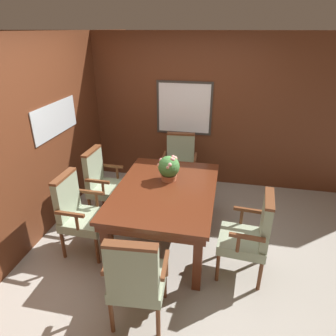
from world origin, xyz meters
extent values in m
plane|color=#A39E93|center=(0.00, 0.00, 0.00)|extent=(14.00, 14.00, 0.00)
cube|color=#5B2D19|center=(0.00, 1.92, 1.23)|extent=(7.20, 0.06, 2.45)
cube|color=white|center=(-0.02, 1.88, 1.29)|extent=(0.84, 0.01, 0.80)
cube|color=#38332D|center=(-0.02, 1.88, 1.71)|extent=(0.91, 0.02, 0.04)
cube|color=#38332D|center=(-0.02, 1.88, 0.87)|extent=(0.91, 0.02, 0.03)
cube|color=#38332D|center=(-0.46, 1.88, 1.29)|extent=(0.04, 0.02, 0.80)
cube|color=#38332D|center=(0.41, 1.88, 1.29)|extent=(0.04, 0.02, 0.80)
cube|color=#5B2D19|center=(-1.58, 0.00, 1.23)|extent=(0.06, 7.20, 2.45)
cube|color=#B2BCC1|center=(-1.54, 0.56, 1.39)|extent=(0.01, 1.01, 0.43)
cube|color=#562614|center=(-0.45, -0.57, 0.35)|extent=(0.09, 0.09, 0.70)
cube|color=#562614|center=(0.52, -0.57, 0.35)|extent=(0.09, 0.09, 0.70)
cube|color=#562614|center=(-0.45, 0.87, 0.35)|extent=(0.09, 0.09, 0.70)
cube|color=#562614|center=(0.52, 0.87, 0.35)|extent=(0.09, 0.09, 0.70)
cube|color=#562614|center=(0.03, 0.15, 0.65)|extent=(1.12, 1.60, 0.09)
cube|color=#562614|center=(0.03, 0.15, 0.72)|extent=(1.18, 1.66, 0.04)
cylinder|color=brown|center=(-0.64, -0.44, 0.18)|extent=(0.04, 0.04, 0.36)
cylinder|color=brown|center=(-0.63, -0.02, 0.18)|extent=(0.04, 0.04, 0.36)
cylinder|color=brown|center=(-1.07, -0.43, 0.18)|extent=(0.04, 0.04, 0.36)
cylinder|color=brown|center=(-1.06, -0.01, 0.18)|extent=(0.04, 0.04, 0.36)
cube|color=#93A384|center=(-0.85, -0.23, 0.41)|extent=(0.50, 0.48, 0.11)
cube|color=#93A384|center=(-1.05, -0.22, 0.72)|extent=(0.09, 0.44, 0.49)
cube|color=brown|center=(-1.05, -0.22, 0.98)|extent=(0.10, 0.44, 0.03)
cylinder|color=brown|center=(-0.82, -0.47, 0.56)|extent=(0.04, 0.04, 0.19)
cube|color=brown|center=(-0.89, -0.47, 0.66)|extent=(0.34, 0.04, 0.04)
cylinder|color=brown|center=(-0.81, 0.02, 0.56)|extent=(0.04, 0.04, 0.19)
cube|color=brown|center=(-0.88, 0.02, 0.66)|extent=(0.34, 0.04, 0.04)
cylinder|color=brown|center=(0.22, -0.76, 0.18)|extent=(0.04, 0.04, 0.36)
cylinder|color=brown|center=(-0.19, -0.79, 0.18)|extent=(0.04, 0.04, 0.36)
cylinder|color=brown|center=(0.26, -1.19, 0.18)|extent=(0.04, 0.04, 0.36)
cylinder|color=brown|center=(-0.16, -1.22, 0.18)|extent=(0.04, 0.04, 0.36)
cube|color=#93A384|center=(0.03, -0.99, 0.41)|extent=(0.51, 0.53, 0.11)
cube|color=#93A384|center=(0.05, -1.19, 0.72)|extent=(0.44, 0.12, 0.49)
cube|color=brown|center=(0.05, -1.19, 0.98)|extent=(0.44, 0.12, 0.03)
cylinder|color=brown|center=(0.27, -0.93, 0.56)|extent=(0.04, 0.04, 0.19)
cube|color=brown|center=(0.28, -1.01, 0.66)|extent=(0.06, 0.35, 0.04)
cylinder|color=brown|center=(-0.21, -0.97, 0.56)|extent=(0.04, 0.04, 0.19)
cube|color=brown|center=(-0.21, -1.05, 0.66)|extent=(0.06, 0.35, 0.04)
cylinder|color=brown|center=(-0.66, 0.33, 0.18)|extent=(0.04, 0.04, 0.36)
cylinder|color=brown|center=(-0.65, 0.75, 0.18)|extent=(0.04, 0.04, 0.36)
cylinder|color=brown|center=(-1.09, 0.35, 0.18)|extent=(0.04, 0.04, 0.36)
cylinder|color=brown|center=(-1.08, 0.76, 0.18)|extent=(0.04, 0.04, 0.36)
cube|color=#93A384|center=(-0.87, 0.55, 0.41)|extent=(0.51, 0.49, 0.11)
cube|color=#93A384|center=(-1.07, 0.55, 0.72)|extent=(0.09, 0.44, 0.49)
cube|color=brown|center=(-1.07, 0.55, 0.98)|extent=(0.10, 0.44, 0.03)
cylinder|color=brown|center=(-0.84, 0.30, 0.56)|extent=(0.04, 0.04, 0.19)
cube|color=brown|center=(-0.91, 0.30, 0.66)|extent=(0.34, 0.05, 0.04)
cylinder|color=brown|center=(-0.82, 0.79, 0.56)|extent=(0.04, 0.04, 0.19)
cube|color=brown|center=(-0.90, 0.79, 0.66)|extent=(0.34, 0.05, 0.04)
cylinder|color=brown|center=(0.76, -0.02, 0.18)|extent=(0.04, 0.04, 0.36)
cylinder|color=brown|center=(0.72, -0.43, 0.18)|extent=(0.04, 0.04, 0.36)
cylinder|color=brown|center=(1.19, -0.05, 0.18)|extent=(0.04, 0.04, 0.36)
cylinder|color=brown|center=(1.15, -0.46, 0.18)|extent=(0.04, 0.04, 0.36)
cube|color=#93A384|center=(0.95, -0.24, 0.41)|extent=(0.53, 0.51, 0.11)
cube|color=#93A384|center=(1.16, -0.26, 0.72)|extent=(0.12, 0.44, 0.49)
cube|color=brown|center=(1.16, -0.26, 0.98)|extent=(0.12, 0.44, 0.03)
cylinder|color=brown|center=(0.94, 0.01, 0.56)|extent=(0.04, 0.04, 0.19)
cube|color=brown|center=(1.01, 0.00, 0.66)|extent=(0.35, 0.06, 0.04)
cylinder|color=brown|center=(0.90, -0.48, 0.56)|extent=(0.04, 0.04, 0.19)
cube|color=brown|center=(0.97, -0.49, 0.66)|extent=(0.35, 0.06, 0.04)
cylinder|color=brown|center=(-0.18, 1.07, 0.18)|extent=(0.04, 0.04, 0.36)
cylinder|color=brown|center=(0.23, 1.10, 0.18)|extent=(0.04, 0.04, 0.36)
cylinder|color=brown|center=(-0.21, 1.50, 0.18)|extent=(0.04, 0.04, 0.36)
cylinder|color=brown|center=(0.20, 1.53, 0.18)|extent=(0.04, 0.04, 0.36)
cube|color=#93A384|center=(0.01, 1.30, 0.41)|extent=(0.51, 0.52, 0.11)
cube|color=#93A384|center=(-0.01, 1.50, 0.72)|extent=(0.44, 0.11, 0.49)
cube|color=brown|center=(-0.01, 1.50, 0.98)|extent=(0.44, 0.12, 0.03)
cylinder|color=brown|center=(-0.23, 1.24, 0.56)|extent=(0.04, 0.04, 0.19)
cube|color=brown|center=(-0.24, 1.32, 0.66)|extent=(0.06, 0.35, 0.04)
cylinder|color=brown|center=(0.26, 1.28, 0.56)|extent=(0.04, 0.04, 0.19)
cube|color=brown|center=(0.25, 1.35, 0.66)|extent=(0.06, 0.35, 0.04)
cylinder|color=#B2603D|center=(0.03, 0.38, 0.78)|extent=(0.18, 0.18, 0.08)
cylinder|color=#B2603D|center=(0.03, 0.38, 0.81)|extent=(0.20, 0.20, 0.02)
sphere|color=#427F3D|center=(0.03, 0.38, 0.92)|extent=(0.27, 0.27, 0.27)
sphere|color=#EDA38C|center=(0.10, 0.44, 1.02)|extent=(0.06, 0.06, 0.06)
sphere|color=pink|center=(-0.08, 0.43, 0.98)|extent=(0.06, 0.06, 0.06)
sphere|color=#F19A7F|center=(-0.09, 0.34, 0.96)|extent=(0.04, 0.04, 0.04)
sphere|color=pink|center=(0.03, 0.48, 1.00)|extent=(0.05, 0.05, 0.05)
sphere|color=pink|center=(0.07, 0.41, 1.04)|extent=(0.05, 0.05, 0.05)
sphere|color=#E0A292|center=(0.04, 0.26, 0.97)|extent=(0.04, 0.04, 0.04)
sphere|color=pink|center=(0.06, 0.28, 1.00)|extent=(0.05, 0.05, 0.05)
sphere|color=pink|center=(0.07, 0.35, 1.04)|extent=(0.05, 0.05, 0.05)
sphere|color=pink|center=(0.09, 0.35, 1.04)|extent=(0.05, 0.05, 0.05)
camera|label=1|loc=(0.70, -2.90, 2.48)|focal=32.00mm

